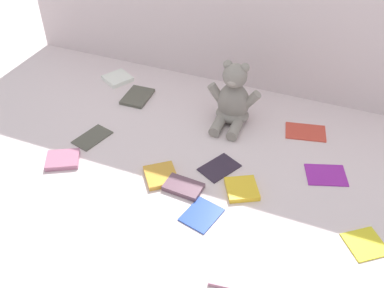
% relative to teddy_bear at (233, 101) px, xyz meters
% --- Properties ---
extents(ground_plane, '(3.20, 3.20, 0.00)m').
position_rel_teddy_bear_xyz_m(ground_plane, '(-0.05, -0.19, -0.09)').
color(ground_plane, silver).
extents(teddy_bear, '(0.19, 0.17, 0.23)m').
position_rel_teddy_bear_xyz_m(teddy_bear, '(0.00, 0.00, 0.00)').
color(teddy_bear, gray).
rests_on(teddy_bear, ground_plane).
extents(book_case_0, '(0.15, 0.13, 0.01)m').
position_rel_teddy_bear_xyz_m(book_case_0, '(0.36, -0.16, -0.08)').
color(book_case_0, purple).
rests_on(book_case_0, ground_plane).
extents(book_case_1, '(0.15, 0.12, 0.01)m').
position_rel_teddy_bear_xyz_m(book_case_1, '(0.26, 0.03, -0.08)').
color(book_case_1, '#CF4131').
rests_on(book_case_1, ground_plane).
extents(book_case_2, '(0.13, 0.13, 0.02)m').
position_rel_teddy_bear_xyz_m(book_case_2, '(-0.43, -0.41, -0.08)').
color(book_case_2, '#AC6682').
rests_on(book_case_2, ground_plane).
extents(book_case_3, '(0.13, 0.13, 0.01)m').
position_rel_teddy_bear_xyz_m(book_case_3, '(0.50, -0.39, -0.08)').
color(book_case_3, yellow).
rests_on(book_case_3, ground_plane).
extents(book_case_4, '(0.13, 0.13, 0.02)m').
position_rel_teddy_bear_xyz_m(book_case_4, '(0.14, -0.32, -0.08)').
color(book_case_4, yellow).
rests_on(book_case_4, ground_plane).
extents(book_case_5, '(0.10, 0.13, 0.01)m').
position_rel_teddy_bear_xyz_m(book_case_5, '(-0.38, 0.00, -0.08)').
color(book_case_5, '#525145').
rests_on(book_case_5, ground_plane).
extents(book_case_6, '(0.14, 0.14, 0.02)m').
position_rel_teddy_bear_xyz_m(book_case_6, '(-0.11, -0.36, -0.08)').
color(book_case_6, gold).
rests_on(book_case_6, ground_plane).
extents(book_case_7, '(0.13, 0.14, 0.01)m').
position_rel_teddy_bear_xyz_m(book_case_7, '(0.04, -0.25, -0.08)').
color(book_case_7, '#2D2231').
rests_on(book_case_7, ground_plane).
extents(book_case_8, '(0.13, 0.13, 0.02)m').
position_rel_teddy_bear_xyz_m(book_case_8, '(-0.52, 0.09, -0.08)').
color(book_case_8, white).
rests_on(book_case_8, ground_plane).
extents(book_case_9, '(0.11, 0.12, 0.01)m').
position_rel_teddy_bear_xyz_m(book_case_9, '(0.19, -0.60, -0.08)').
color(book_case_9, '#B77A91').
rests_on(book_case_9, ground_plane).
extents(book_case_10, '(0.11, 0.14, 0.01)m').
position_rel_teddy_bear_xyz_m(book_case_10, '(-0.41, -0.27, -0.08)').
color(book_case_10, '#504F43').
rests_on(book_case_10, ground_plane).
extents(book_case_11, '(0.12, 0.08, 0.02)m').
position_rel_teddy_bear_xyz_m(book_case_11, '(-0.03, -0.38, -0.08)').
color(book_case_11, '#644351').
rests_on(book_case_11, ground_plane).
extents(book_case_12, '(0.11, 0.13, 0.01)m').
position_rel_teddy_bear_xyz_m(book_case_12, '(0.06, -0.46, -0.08)').
color(book_case_12, '#294BAB').
rests_on(book_case_12, ground_plane).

